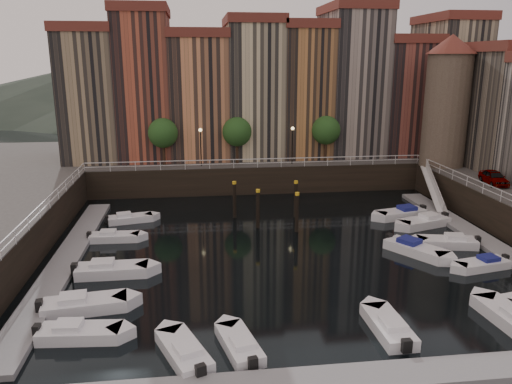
{
  "coord_description": "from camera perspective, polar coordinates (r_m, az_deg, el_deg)",
  "views": [
    {
      "loc": [
        -6.64,
        -36.05,
        14.28
      ],
      "look_at": [
        -1.66,
        4.0,
        3.51
      ],
      "focal_mm": 35.0,
      "sensor_mm": 36.0,
      "label": 1
    }
  ],
  "objects": [
    {
      "name": "ground",
      "position": [
        39.33,
        3.14,
        -6.37
      ],
      "size": [
        200.0,
        200.0,
        0.0
      ],
      "primitive_type": "plane",
      "color": "black",
      "rests_on": "ground"
    },
    {
      "name": "quay_far",
      "position": [
        63.7,
        -0.96,
        3.36
      ],
      "size": [
        80.0,
        20.0,
        3.0
      ],
      "primitive_type": "cube",
      "color": "black",
      "rests_on": "ground"
    },
    {
      "name": "dock_left",
      "position": [
        38.97,
        -20.93,
        -7.32
      ],
      "size": [
        2.0,
        28.0,
        0.35
      ],
      "primitive_type": "cube",
      "color": "gray",
      "rests_on": "ground"
    },
    {
      "name": "dock_right",
      "position": [
        44.14,
        24.66,
        -5.12
      ],
      "size": [
        2.0,
        28.0,
        0.35
      ],
      "primitive_type": "cube",
      "color": "gray",
      "rests_on": "ground"
    },
    {
      "name": "dock_near",
      "position": [
        24.61,
        10.58,
        -20.31
      ],
      "size": [
        30.0,
        2.0,
        0.35
      ],
      "primitive_type": "cube",
      "color": "gray",
      "rests_on": "ground"
    },
    {
      "name": "mountains",
      "position": [
        146.42,
        -3.89,
        12.41
      ],
      "size": [
        145.0,
        100.0,
        18.0
      ],
      "color": "#2D382D",
      "rests_on": "ground"
    },
    {
      "name": "far_terrace",
      "position": [
        60.46,
        2.45,
        11.77
      ],
      "size": [
        48.7,
        10.3,
        17.5
      ],
      "color": "#96805F",
      "rests_on": "quay_far"
    },
    {
      "name": "corner_tower",
      "position": [
        57.28,
        20.98,
        9.88
      ],
      "size": [
        5.2,
        5.2,
        13.8
      ],
      "color": "#6B5B4C",
      "rests_on": "quay_right"
    },
    {
      "name": "promenade_trees",
      "position": [
        55.05,
        -1.49,
        6.89
      ],
      "size": [
        21.2,
        3.2,
        5.2
      ],
      "color": "black",
      "rests_on": "quay_far"
    },
    {
      "name": "street_lamps",
      "position": [
        54.2,
        -1.03,
        6.03
      ],
      "size": [
        10.36,
        0.36,
        4.18
      ],
      "color": "black",
      "rests_on": "quay_far"
    },
    {
      "name": "railings",
      "position": [
        42.77,
        2.07,
        0.73
      ],
      "size": [
        36.08,
        34.04,
        0.52
      ],
      "color": "white",
      "rests_on": "ground"
    },
    {
      "name": "gangway",
      "position": [
        53.26,
        19.62,
        0.63
      ],
      "size": [
        2.78,
        8.32,
        3.73
      ],
      "color": "white",
      "rests_on": "ground"
    },
    {
      "name": "mooring_pilings",
      "position": [
        44.48,
        1.72,
        -1.57
      ],
      "size": [
        6.02,
        4.91,
        3.78
      ],
      "color": "black",
      "rests_on": "ground"
    },
    {
      "name": "boat_left_0",
      "position": [
        28.82,
        -19.67,
        -14.92
      ],
      "size": [
        4.59,
        1.98,
        1.04
      ],
      "rotation": [
        0.0,
        0.0,
        -0.08
      ],
      "color": "white",
      "rests_on": "ground"
    },
    {
      "name": "boat_left_1",
      "position": [
        31.55,
        -19.18,
        -12.07
      ],
      "size": [
        5.16,
        2.43,
        1.16
      ],
      "rotation": [
        0.0,
        0.0,
        0.13
      ],
      "color": "white",
      "rests_on": "ground"
    },
    {
      "name": "boat_left_2",
      "position": [
        35.78,
        -16.29,
        -8.54
      ],
      "size": [
        5.05,
        1.85,
        1.16
      ],
      "rotation": [
        0.0,
        0.0,
        0.0
      ],
      "color": "white",
      "rests_on": "ground"
    },
    {
      "name": "boat_left_3",
      "position": [
        42.26,
        -15.98,
        -4.96
      ],
      "size": [
        4.15,
        1.63,
        0.95
      ],
      "rotation": [
        0.0,
        0.0,
        -0.04
      ],
      "color": "white",
      "rests_on": "ground"
    },
    {
      "name": "boat_left_4",
      "position": [
        46.63,
        -14.3,
        -2.96
      ],
      "size": [
        4.26,
        2.34,
        0.95
      ],
      "rotation": [
        0.0,
        0.0,
        0.22
      ],
      "color": "white",
      "rests_on": "ground"
    },
    {
      "name": "boat_right_1",
      "position": [
        38.91,
        24.52,
        -7.51
      ],
      "size": [
        4.22,
        2.19,
        0.95
      ],
      "rotation": [
        0.0,
        0.0,
        3.33
      ],
      "color": "white",
      "rests_on": "ground"
    },
    {
      "name": "boat_right_2",
      "position": [
        42.18,
        21.13,
        -5.37
      ],
      "size": [
        4.86,
        2.59,
        1.09
      ],
      "rotation": [
        0.0,
        0.0,
        2.94
      ],
      "color": "white",
      "rests_on": "ground"
    },
    {
      "name": "boat_right_3",
      "position": [
        46.51,
        18.73,
        -3.26
      ],
      "size": [
        5.13,
        3.19,
        1.15
      ],
      "rotation": [
        0.0,
        0.0,
        3.46
      ],
      "color": "white",
      "rests_on": "ground"
    },
    {
      "name": "boat_right_4",
      "position": [
        48.41,
        16.36,
        -2.37
      ],
      "size": [
        5.12,
        2.84,
        1.15
      ],
      "rotation": [
        0.0,
        0.0,
        3.37
      ],
      "color": "white",
      "rests_on": "ground"
    },
    {
      "name": "boat_near_0",
      "position": [
        25.98,
        -8.19,
        -17.66
      ],
      "size": [
        3.06,
        4.54,
        1.03
      ],
      "rotation": [
        0.0,
        0.0,
        1.95
      ],
      "color": "white",
      "rests_on": "ground"
    },
    {
      "name": "boat_near_1",
      "position": [
        26.33,
        -1.87,
        -17.08
      ],
      "size": [
        2.37,
        4.26,
        0.95
      ],
      "rotation": [
        0.0,
        0.0,
        1.8
      ],
      "color": "white",
      "rests_on": "ground"
    },
    {
      "name": "boat_near_2",
      "position": [
        28.67,
        14.95,
        -14.68
      ],
      "size": [
        1.76,
        4.61,
        1.05
      ],
      "rotation": [
        0.0,
        0.0,
        1.59
      ],
      "color": "white",
      "rests_on": "ground"
    },
    {
      "name": "boat_near_3",
      "position": [
        31.85,
        27.12,
        -12.7
      ],
      "size": [
        2.16,
        5.05,
        1.14
      ],
      "rotation": [
        0.0,
        0.0,
        1.65
      ],
      "color": "white",
      "rests_on": "ground"
    },
    {
      "name": "car_a",
      "position": [
        50.88,
        25.53,
        1.41
      ],
      "size": [
        2.06,
        4.03,
        1.31
      ],
      "primitive_type": "imported",
      "rotation": [
        0.0,
        0.0,
        -0.13
      ],
      "color": "gray",
      "rests_on": "quay_right"
    },
    {
      "name": "boat_extra_430",
      "position": [
        39.85,
        17.69,
        -6.2
      ],
      "size": [
        4.13,
        4.95,
        1.16
      ],
      "rotation": [
        0.0,
        0.0,
        5.3
      ],
      "color": "white",
      "rests_on": "ground"
    }
  ]
}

